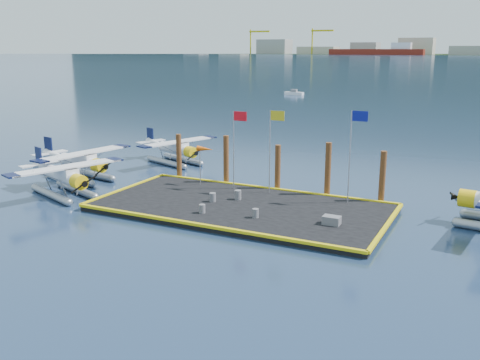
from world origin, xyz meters
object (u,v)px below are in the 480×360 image
at_px(flagpole_red, 236,138).
at_px(piling_2, 278,169).
at_px(seaplane_b, 82,164).
at_px(drum_1, 255,213).
at_px(windsock, 205,150).
at_px(piling_3, 328,171).
at_px(seaplane_c, 176,151).
at_px(flagpole_blue, 353,143).
at_px(piling_1, 226,161).
at_px(seaplane_a, 65,179).
at_px(flagpole_yellow, 272,139).
at_px(drum_0, 213,197).
at_px(drum_5, 238,195).
at_px(piling_0, 179,158).
at_px(piling_4, 382,179).
at_px(drum_3, 202,209).
at_px(crate, 332,220).

xyz_separation_m(flagpole_red, piling_2, (2.79, 1.60, -2.50)).
height_order(seaplane_b, drum_1, seaplane_b).
relative_size(seaplane_b, windsock, 2.97).
bearing_deg(windsock, piling_3, 9.53).
distance_m(seaplane_c, flagpole_blue, 20.59).
distance_m(piling_1, piling_2, 4.50).
distance_m(seaplane_a, seaplane_b, 5.16).
height_order(seaplane_a, flagpole_yellow, flagpole_yellow).
xyz_separation_m(seaplane_a, piling_3, (18.06, 8.06, 0.75)).
bearing_deg(windsock, flagpole_blue, -0.00).
bearing_deg(piling_1, flagpole_red, -43.15).
bearing_deg(drum_0, piling_3, 39.82).
bearing_deg(drum_5, flagpole_red, 119.11).
bearing_deg(piling_3, piling_2, 180.00).
bearing_deg(windsock, piling_2, 16.15).
relative_size(seaplane_a, piling_0, 2.23).
distance_m(piling_3, piling_4, 4.00).
height_order(piling_0, piling_4, same).
bearing_deg(flagpole_yellow, flagpole_red, 180.00).
bearing_deg(flagpole_blue, piling_0, 173.99).
xyz_separation_m(seaplane_c, drum_3, (10.85, -13.71, -0.65)).
height_order(flagpole_yellow, piling_4, flagpole_yellow).
height_order(drum_1, flagpole_yellow, flagpole_yellow).
relative_size(drum_3, piling_1, 0.14).
xyz_separation_m(piling_2, piling_3, (4.00, 0.00, 0.25)).
height_order(flagpole_red, piling_2, flagpole_red).
distance_m(drum_0, piling_2, 6.28).
bearing_deg(seaplane_c, drum_0, 62.44).
height_order(seaplane_b, windsock, windsock).
bearing_deg(drum_3, drum_5, 80.22).
bearing_deg(seaplane_a, drum_3, 109.81).
relative_size(crate, piling_4, 0.27).
distance_m(drum_1, drum_3, 3.64).
bearing_deg(seaplane_a, piling_2, 140.29).
height_order(drum_1, piling_4, piling_4).
relative_size(drum_1, flagpole_yellow, 0.10).
distance_m(seaplane_b, drum_1, 18.58).
height_order(flagpole_blue, piling_2, flagpole_blue).
height_order(drum_0, drum_3, drum_0).
relative_size(seaplane_c, flagpole_yellow, 1.39).
height_order(seaplane_a, drum_1, seaplane_a).
bearing_deg(flagpole_red, flagpole_yellow, 0.00).
distance_m(seaplane_a, piling_1, 12.53).
distance_m(drum_1, flagpole_red, 8.27).
bearing_deg(drum_1, piling_2, 101.88).
height_order(drum_0, flagpole_blue, flagpole_blue).
bearing_deg(flagpole_red, piling_4, 8.43).
xyz_separation_m(flagpole_blue, piling_1, (-10.70, 1.60, -2.59)).
bearing_deg(piling_1, drum_0, -71.77).
bearing_deg(piling_3, crate, -70.47).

